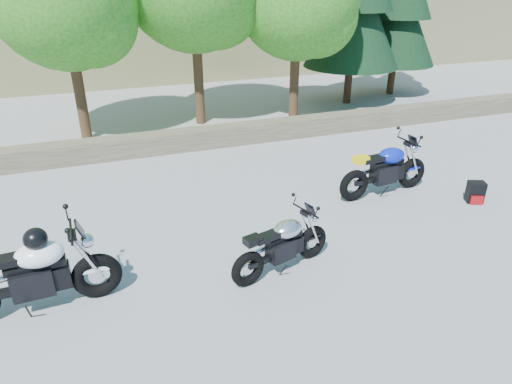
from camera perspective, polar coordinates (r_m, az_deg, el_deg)
The scene contains 7 objects.
ground at distance 7.32m, azimuth 1.21°, elevation -8.76°, with size 90.00×90.00×0.00m, color #95949A.
stone_wall at distance 11.98m, azimuth -8.31°, elevation 6.53°, with size 22.00×0.55×0.50m, color #4F4534.
conifer_far at distance 17.91m, azimuth 17.71°, elevation 21.88°, with size 2.82×2.82×6.27m.
silver_bike at distance 6.92m, azimuth 3.32°, elevation -6.67°, with size 1.77×0.72×0.91m.
white_bike at distance 6.72m, azimuth -26.25°, elevation -9.05°, with size 2.24×0.71×1.24m.
blue_bike at distance 9.63m, azimuth 15.86°, elevation 2.65°, with size 2.14×0.68×1.07m.
backpack at distance 10.03m, azimuth 25.75°, elevation -0.06°, with size 0.38×0.36×0.43m.
Camera 1 is at (-2.19, -5.61, 4.15)m, focal length 32.00 mm.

